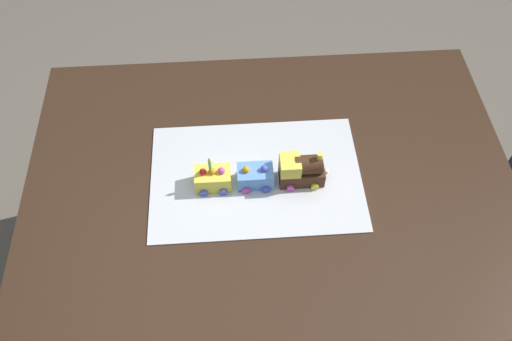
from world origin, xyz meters
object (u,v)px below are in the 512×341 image
Objects in this scene: cake_car_gondola_sky_blue at (255,176)px; birthday_candle at (210,164)px; dining_table at (270,198)px; cake_locomotive at (301,170)px; cake_car_hopper_lemon at (213,178)px.

birthday_candle is at bearing -0.00° from cake_car_gondola_sky_blue.
cake_locomotive is (-0.08, 0.01, 0.16)m from dining_table.
cake_car_gondola_sky_blue reaches higher than dining_table.
cake_car_hopper_lemon reaches higher than dining_table.
cake_car_hopper_lemon is at bearing 180.00° from birthday_candle.
cake_car_gondola_sky_blue is at bearing 14.97° from dining_table.
birthday_candle reaches higher than cake_car_hopper_lemon.
cake_locomotive is 1.40× the size of cake_car_gondola_sky_blue.
dining_table is at bearing -175.78° from cake_car_hopper_lemon.
birthday_candle reaches higher than dining_table.
birthday_candle is at bearing 4.13° from dining_table.
cake_car_gondola_sky_blue is 0.14m from birthday_candle.
cake_car_hopper_lemon is (0.16, 0.01, 0.14)m from dining_table.
cake_car_gondola_sky_blue is (0.05, 0.01, 0.14)m from dining_table.
cake_locomotive is 0.13m from cake_car_gondola_sky_blue.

